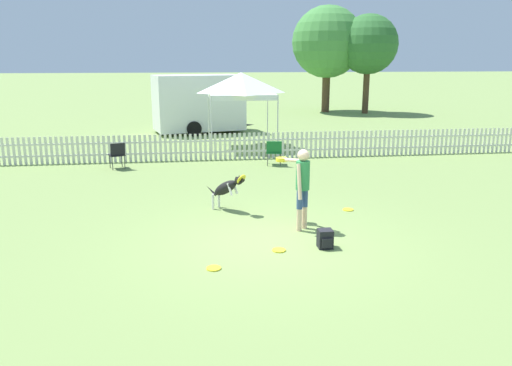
{
  "coord_description": "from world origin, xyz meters",
  "views": [
    {
      "loc": [
        -1.47,
        -9.02,
        3.45
      ],
      "look_at": [
        -0.07,
        1.44,
        0.8
      ],
      "focal_mm": 35.0,
      "sensor_mm": 36.0,
      "label": 1
    }
  ],
  "objects_px": {
    "frisbee_near_handler": "(214,268)",
    "handler_person": "(301,179)",
    "backpack_on_grass": "(325,239)",
    "canopy_tent_main": "(241,85)",
    "equipment_trailer": "(199,103)",
    "folding_chair_blue_left": "(274,151)",
    "leaping_dog": "(227,188)",
    "folding_chair_center": "(117,153)",
    "tree_left_grove": "(327,42)",
    "frisbee_midfield": "(279,250)",
    "tree_right_grove": "(368,45)",
    "frisbee_near_dog": "(348,210)"
  },
  "relations": [
    {
      "from": "leaping_dog",
      "to": "folding_chair_blue_left",
      "type": "bearing_deg",
      "value": -155.37
    },
    {
      "from": "frisbee_midfield",
      "to": "equipment_trailer",
      "type": "relative_size",
      "value": 0.05
    },
    {
      "from": "handler_person",
      "to": "frisbee_near_dog",
      "type": "xyz_separation_m",
      "value": [
        1.4,
        1.14,
        -1.05
      ]
    },
    {
      "from": "canopy_tent_main",
      "to": "leaping_dog",
      "type": "bearing_deg",
      "value": -98.32
    },
    {
      "from": "leaping_dog",
      "to": "folding_chair_center",
      "type": "distance_m",
      "value": 5.9
    },
    {
      "from": "backpack_on_grass",
      "to": "tree_right_grove",
      "type": "distance_m",
      "value": 24.62
    },
    {
      "from": "folding_chair_blue_left",
      "to": "tree_right_grove",
      "type": "bearing_deg",
      "value": -110.45
    },
    {
      "from": "frisbee_near_handler",
      "to": "folding_chair_blue_left",
      "type": "height_order",
      "value": "folding_chair_blue_left"
    },
    {
      "from": "frisbee_near_handler",
      "to": "frisbee_midfield",
      "type": "xyz_separation_m",
      "value": [
        1.24,
        0.66,
        0.0
      ]
    },
    {
      "from": "frisbee_near_handler",
      "to": "folding_chair_center",
      "type": "relative_size",
      "value": 0.29
    },
    {
      "from": "backpack_on_grass",
      "to": "folding_chair_center",
      "type": "xyz_separation_m",
      "value": [
        -4.76,
        7.57,
        0.34
      ]
    },
    {
      "from": "backpack_on_grass",
      "to": "folding_chair_center",
      "type": "distance_m",
      "value": 8.95
    },
    {
      "from": "frisbee_near_handler",
      "to": "handler_person",
      "type": "bearing_deg",
      "value": 43.72
    },
    {
      "from": "frisbee_midfield",
      "to": "tree_left_grove",
      "type": "xyz_separation_m",
      "value": [
        7.4,
        23.84,
        4.44
      ]
    },
    {
      "from": "tree_right_grove",
      "to": "frisbee_midfield",
      "type": "bearing_deg",
      "value": -113.2
    },
    {
      "from": "frisbee_near_handler",
      "to": "tree_left_grove",
      "type": "distance_m",
      "value": 26.35
    },
    {
      "from": "frisbee_near_dog",
      "to": "folding_chair_center",
      "type": "xyz_separation_m",
      "value": [
        -5.93,
        5.32,
        0.5
      ]
    },
    {
      "from": "leaping_dog",
      "to": "tree_left_grove",
      "type": "bearing_deg",
      "value": -154.8
    },
    {
      "from": "frisbee_midfield",
      "to": "canopy_tent_main",
      "type": "bearing_deg",
      "value": 87.58
    },
    {
      "from": "folding_chair_blue_left",
      "to": "frisbee_midfield",
      "type": "bearing_deg",
      "value": 89.99
    },
    {
      "from": "frisbee_midfield",
      "to": "tree_left_grove",
      "type": "bearing_deg",
      "value": 72.75
    },
    {
      "from": "folding_chair_blue_left",
      "to": "equipment_trailer",
      "type": "relative_size",
      "value": 0.17
    },
    {
      "from": "leaping_dog",
      "to": "folding_chair_blue_left",
      "type": "distance_m",
      "value": 5.26
    },
    {
      "from": "backpack_on_grass",
      "to": "tree_right_grove",
      "type": "xyz_separation_m",
      "value": [
        8.83,
        22.62,
        4.1
      ]
    },
    {
      "from": "backpack_on_grass",
      "to": "folding_chair_blue_left",
      "type": "height_order",
      "value": "folding_chair_blue_left"
    },
    {
      "from": "frisbee_near_handler",
      "to": "tree_right_grove",
      "type": "relative_size",
      "value": 0.04
    },
    {
      "from": "handler_person",
      "to": "folding_chair_center",
      "type": "height_order",
      "value": "handler_person"
    },
    {
      "from": "frisbee_near_handler",
      "to": "frisbee_near_dog",
      "type": "xyz_separation_m",
      "value": [
        3.29,
        2.95,
        0.0
      ]
    },
    {
      "from": "canopy_tent_main",
      "to": "folding_chair_blue_left",
      "type": "bearing_deg",
      "value": -78.38
    },
    {
      "from": "folding_chair_blue_left",
      "to": "canopy_tent_main",
      "type": "bearing_deg",
      "value": -69.47
    },
    {
      "from": "backpack_on_grass",
      "to": "folding_chair_center",
      "type": "bearing_deg",
      "value": 122.14
    },
    {
      "from": "handler_person",
      "to": "frisbee_near_dog",
      "type": "height_order",
      "value": "handler_person"
    },
    {
      "from": "frisbee_near_handler",
      "to": "backpack_on_grass",
      "type": "bearing_deg",
      "value": 18.18
    },
    {
      "from": "handler_person",
      "to": "folding_chair_blue_left",
      "type": "bearing_deg",
      "value": 41.49
    },
    {
      "from": "handler_person",
      "to": "equipment_trailer",
      "type": "xyz_separation_m",
      "value": [
        -1.76,
        14.25,
        0.35
      ]
    },
    {
      "from": "folding_chair_center",
      "to": "canopy_tent_main",
      "type": "distance_m",
      "value": 5.8
    },
    {
      "from": "frisbee_near_handler",
      "to": "equipment_trailer",
      "type": "bearing_deg",
      "value": 89.53
    },
    {
      "from": "frisbee_near_handler",
      "to": "frisbee_near_dog",
      "type": "distance_m",
      "value": 4.42
    },
    {
      "from": "leaping_dog",
      "to": "folding_chair_center",
      "type": "xyz_separation_m",
      "value": [
        -3.12,
        5.01,
        -0.05
      ]
    },
    {
      "from": "leaping_dog",
      "to": "handler_person",
      "type": "bearing_deg",
      "value": 90.33
    },
    {
      "from": "leaping_dog",
      "to": "folding_chair_blue_left",
      "type": "height_order",
      "value": "leaping_dog"
    },
    {
      "from": "frisbee_near_handler",
      "to": "tree_left_grove",
      "type": "xyz_separation_m",
      "value": [
        8.64,
        24.5,
        4.44
      ]
    },
    {
      "from": "folding_chair_center",
      "to": "tree_left_grove",
      "type": "height_order",
      "value": "tree_left_grove"
    },
    {
      "from": "handler_person",
      "to": "leaping_dog",
      "type": "distance_m",
      "value": 2.09
    },
    {
      "from": "frisbee_midfield",
      "to": "folding_chair_blue_left",
      "type": "xyz_separation_m",
      "value": [
        1.18,
        7.49,
        0.48
      ]
    },
    {
      "from": "frisbee_near_handler",
      "to": "frisbee_midfield",
      "type": "relative_size",
      "value": 1.0
    },
    {
      "from": "handler_person",
      "to": "tree_left_grove",
      "type": "distance_m",
      "value": 23.92
    },
    {
      "from": "backpack_on_grass",
      "to": "handler_person",
      "type": "bearing_deg",
      "value": 101.72
    },
    {
      "from": "folding_chair_blue_left",
      "to": "tree_left_grove",
      "type": "distance_m",
      "value": 17.94
    },
    {
      "from": "backpack_on_grass",
      "to": "canopy_tent_main",
      "type": "distance_m",
      "value": 11.15
    }
  ]
}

